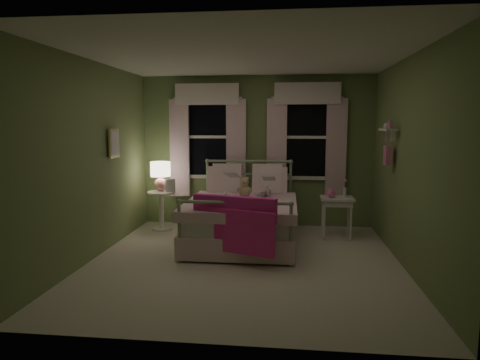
# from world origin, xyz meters

# --- Properties ---
(room_shell) EXTENTS (4.20, 4.20, 4.20)m
(room_shell) POSITION_xyz_m (0.00, 0.00, 1.30)
(room_shell) COLOR beige
(room_shell) RESTS_ON ground
(bed) EXTENTS (1.58, 2.04, 1.18)m
(bed) POSITION_xyz_m (-0.12, 0.90, 0.38)
(bed) COLOR white
(bed) RESTS_ON ground
(pink_throw) EXTENTS (1.09, 0.46, 0.71)m
(pink_throw) POSITION_xyz_m (-0.12, -0.13, 0.61)
(pink_throw) COLOR #E02B98
(pink_throw) RESTS_ON bed
(child_left) EXTENTS (0.28, 0.23, 0.66)m
(child_left) POSITION_xyz_m (-0.40, 1.32, 0.90)
(child_left) COLOR #F7D1DD
(child_left) RESTS_ON bed
(child_right) EXTENTS (0.37, 0.30, 0.71)m
(child_right) POSITION_xyz_m (0.16, 1.32, 0.92)
(child_right) COLOR #F7D1DD
(child_right) RESTS_ON bed
(book_left) EXTENTS (0.22, 0.15, 0.26)m
(book_left) POSITION_xyz_m (-0.40, 1.07, 0.96)
(book_left) COLOR beige
(book_left) RESTS_ON child_left
(book_right) EXTENTS (0.20, 0.12, 0.26)m
(book_right) POSITION_xyz_m (0.16, 1.07, 0.92)
(book_right) COLOR beige
(book_right) RESTS_ON child_right
(teddy_bear) EXTENTS (0.23, 0.19, 0.32)m
(teddy_bear) POSITION_xyz_m (-0.12, 1.16, 0.79)
(teddy_bear) COLOR tan
(teddy_bear) RESTS_ON bed
(nightstand_left) EXTENTS (0.46, 0.46, 0.65)m
(nightstand_left) POSITION_xyz_m (-1.56, 1.56, 0.42)
(nightstand_left) COLOR white
(nightstand_left) RESTS_ON ground
(table_lamp) EXTENTS (0.33, 0.33, 0.49)m
(table_lamp) POSITION_xyz_m (-1.56, 1.56, 0.95)
(table_lamp) COLOR pink
(table_lamp) RESTS_ON nightstand_left
(book_nightstand) EXTENTS (0.23, 0.26, 0.02)m
(book_nightstand) POSITION_xyz_m (-1.46, 1.48, 0.66)
(book_nightstand) COLOR beige
(book_nightstand) RESTS_ON nightstand_left
(nightstand_right) EXTENTS (0.50, 0.40, 0.64)m
(nightstand_right) POSITION_xyz_m (1.31, 1.33, 0.55)
(nightstand_right) COLOR white
(nightstand_right) RESTS_ON ground
(pink_toy) EXTENTS (0.14, 0.19, 0.14)m
(pink_toy) POSITION_xyz_m (1.21, 1.33, 0.71)
(pink_toy) COLOR pink
(pink_toy) RESTS_ON nightstand_right
(bud_vase) EXTENTS (0.06, 0.06, 0.28)m
(bud_vase) POSITION_xyz_m (1.43, 1.38, 0.79)
(bud_vase) COLOR white
(bud_vase) RESTS_ON nightstand_right
(window_left) EXTENTS (1.34, 0.13, 1.96)m
(window_left) POSITION_xyz_m (-0.85, 2.03, 1.62)
(window_left) COLOR black
(window_left) RESTS_ON room_shell
(window_right) EXTENTS (1.34, 0.13, 1.96)m
(window_right) POSITION_xyz_m (0.85, 2.03, 1.62)
(window_right) COLOR black
(window_right) RESTS_ON room_shell
(wall_shelf) EXTENTS (0.15, 0.50, 0.60)m
(wall_shelf) POSITION_xyz_m (1.90, 0.70, 1.52)
(wall_shelf) COLOR white
(wall_shelf) RESTS_ON room_shell
(framed_picture) EXTENTS (0.03, 0.32, 0.42)m
(framed_picture) POSITION_xyz_m (-1.95, 0.60, 1.50)
(framed_picture) COLOR beige
(framed_picture) RESTS_ON room_shell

